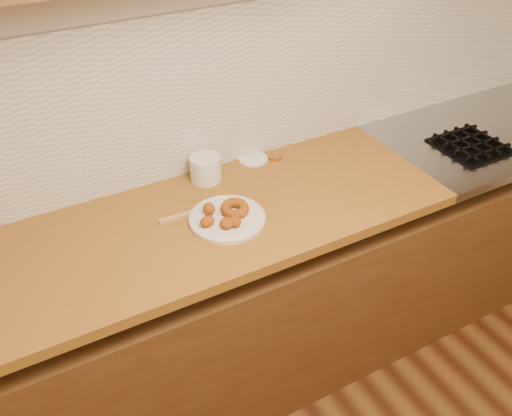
% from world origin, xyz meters
% --- Properties ---
extents(wall_back, '(4.00, 0.02, 2.70)m').
position_xyz_m(wall_back, '(0.00, 2.00, 1.35)').
color(wall_back, '#BAA88F').
rests_on(wall_back, ground).
extents(base_cabinet, '(3.60, 0.60, 0.77)m').
position_xyz_m(base_cabinet, '(0.00, 1.69, 0.39)').
color(base_cabinet, '#55341D').
rests_on(base_cabinet, floor).
extents(butcher_block, '(2.30, 0.62, 0.04)m').
position_xyz_m(butcher_block, '(-0.65, 1.69, 0.88)').
color(butcher_block, olive).
rests_on(butcher_block, base_cabinet).
extents(stovetop, '(1.30, 0.62, 0.04)m').
position_xyz_m(stovetop, '(1.15, 1.69, 0.88)').
color(stovetop, '#9EA0A5').
rests_on(stovetop, base_cabinet).
extents(backsplash, '(3.60, 0.02, 0.60)m').
position_xyz_m(backsplash, '(0.00, 1.99, 1.20)').
color(backsplash, beige).
rests_on(backsplash, wall_back).
extents(donut_plate, '(0.26, 0.26, 0.01)m').
position_xyz_m(donut_plate, '(-0.30, 1.64, 0.91)').
color(donut_plate, beige).
rests_on(donut_plate, butcher_block).
extents(ring_donut, '(0.12, 0.12, 0.04)m').
position_xyz_m(ring_donut, '(-0.26, 1.65, 0.93)').
color(ring_donut, '#9A4D10').
rests_on(ring_donut, donut_plate).
extents(fried_dough_chunks, '(0.13, 0.15, 0.04)m').
position_xyz_m(fried_dough_chunks, '(-0.33, 1.63, 0.93)').
color(fried_dough_chunks, '#9A4D10').
rests_on(fried_dough_chunks, donut_plate).
extents(plastic_tub, '(0.13, 0.13, 0.10)m').
position_xyz_m(plastic_tub, '(-0.26, 1.91, 0.95)').
color(plastic_tub, silver).
rests_on(plastic_tub, butcher_block).
extents(tub_lid, '(0.13, 0.13, 0.01)m').
position_xyz_m(tub_lid, '(-0.03, 1.95, 0.90)').
color(tub_lid, silver).
rests_on(tub_lid, butcher_block).
extents(brass_jar_lid, '(0.08, 0.08, 0.01)m').
position_xyz_m(brass_jar_lid, '(0.05, 1.92, 0.91)').
color(brass_jar_lid, '#B87930').
rests_on(brass_jar_lid, butcher_block).
extents(wooden_utensil, '(0.16, 0.03, 0.01)m').
position_xyz_m(wooden_utensil, '(-0.42, 1.73, 0.91)').
color(wooden_utensil, '#AB7D4A').
rests_on(wooden_utensil, butcher_block).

